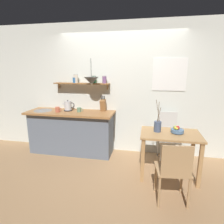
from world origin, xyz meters
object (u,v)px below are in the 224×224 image
Objects in this scene: dining_chair_near at (174,169)px; twig_vase at (158,126)px; dining_table at (170,141)px; electric_kettle at (68,106)px; fruit_bowl at (177,130)px; coffee_mug_by_sink at (58,109)px; dining_chair_far at (168,134)px; knife_block at (103,105)px; pendant_lamp at (91,81)px; coffee_mug_spare at (79,110)px.

dining_chair_near is 1.65× the size of twig_vase.
electric_kettle is at bearing 163.42° from dining_table.
coffee_mug_by_sink is at bearing 169.64° from fruit_bowl.
dining_chair_far is 4.64× the size of fruit_bowl.
dining_chair_near is at bearing -27.70° from coffee_mug_by_sink.
pendant_lamp is (-0.18, -0.21, 0.51)m from knife_block.
pendant_lamp is at bearing 160.31° from twig_vase.
coffee_mug_spare is 0.26× the size of pendant_lamp.
coffee_mug_by_sink is at bearing 152.30° from dining_chair_near.
pendant_lamp reaches higher than twig_vase.
dining_chair_far is 1.44m from knife_block.
twig_vase is (-0.25, -0.58, 0.33)m from dining_chair_far.
twig_vase is at bearing -17.09° from electric_kettle.
electric_kettle is at bearing 164.85° from fruit_bowl.
twig_vase reaches higher than dining_chair_far.
dining_chair_near and fruit_bowl have the same top height.
dining_table is at bearing 88.95° from dining_chair_near.
coffee_mug_by_sink reaches higher than dining_table.
fruit_bowl is at bearing 81.16° from dining_chair_near.
dining_table is at bearing -93.14° from dining_chair_far.
electric_kettle is 2.01× the size of coffee_mug_spare.
dining_chair_near is at bearing -39.28° from pendant_lamp.
coffee_mug_spare is at bearing 162.84° from dining_table.
dining_table is 4.65× the size of fruit_bowl.
twig_vase is 3.97× the size of coffee_mug_by_sink.
coffee_mug_spare is at bearing -177.39° from dining_chair_far.
pendant_lamp is at bearing -10.92° from electric_kettle.
pendant_lamp is at bearing 163.39° from fruit_bowl.
knife_block is 0.58m from pendant_lamp.
fruit_bowl is 1.53× the size of coffee_mug_by_sink.
pendant_lamp reaches higher than dining_table.
fruit_bowl is at bearing -10.36° from coffee_mug_by_sink.
dining_chair_near is 4.30× the size of fruit_bowl.
pendant_lamp is (-1.52, -0.13, 1.04)m from dining_chair_far.
pendant_lamp reaches higher than dining_chair_far.
electric_kettle is at bearing 167.30° from coffee_mug_spare.
twig_vase is 2.04m from coffee_mug_by_sink.
coffee_mug_spare is (0.43, 0.10, -0.01)m from coffee_mug_by_sink.
dining_table is 7.39× the size of coffee_mug_spare.
dining_chair_near is 0.80m from fruit_bowl.
dining_table is at bearing -12.09° from twig_vase.
knife_block is 0.94m from coffee_mug_by_sink.
dining_chair_far is 2.29m from coffee_mug_by_sink.
pendant_lamp reaches higher than electric_kettle.
fruit_bowl is at bearing 15.51° from dining_table.
dining_table is at bearing -18.65° from pendant_lamp.
electric_kettle is at bearing -179.40° from dining_chair_far.
coffee_mug_by_sink is at bearing -135.78° from electric_kettle.
twig_vase reaches higher than knife_block.
fruit_bowl is at bearing -15.15° from electric_kettle.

